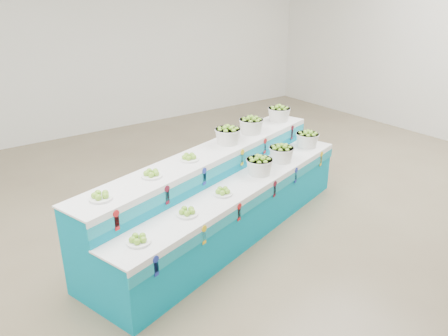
# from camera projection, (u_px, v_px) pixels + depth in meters

# --- Properties ---
(ground) EXTENTS (10.00, 10.00, 0.00)m
(ground) POSITION_uv_depth(u_px,v_px,m) (269.00, 217.00, 6.09)
(ground) COLOR brown
(ground) RESTS_ON ground
(back_wall) EXTENTS (10.00, 0.00, 10.00)m
(back_wall) POSITION_uv_depth(u_px,v_px,m) (108.00, 33.00, 9.05)
(back_wall) COLOR silver
(back_wall) RESTS_ON ground
(display_stand) EXTENTS (4.15, 2.13, 1.02)m
(display_stand) POSITION_uv_depth(u_px,v_px,m) (224.00, 195.00, 5.58)
(display_stand) COLOR #028EB4
(display_stand) RESTS_ON ground
(plate_lower_left) EXTENTS (0.29, 0.29, 0.09)m
(plate_lower_left) POSITION_uv_depth(u_px,v_px,m) (138.00, 239.00, 4.15)
(plate_lower_left) COLOR white
(plate_lower_left) RESTS_ON display_stand
(plate_lower_mid) EXTENTS (0.29, 0.29, 0.09)m
(plate_lower_mid) POSITION_uv_depth(u_px,v_px,m) (187.00, 211.00, 4.64)
(plate_lower_mid) COLOR white
(plate_lower_mid) RESTS_ON display_stand
(plate_lower_right) EXTENTS (0.29, 0.29, 0.09)m
(plate_lower_right) POSITION_uv_depth(u_px,v_px,m) (223.00, 191.00, 5.09)
(plate_lower_right) COLOR white
(plate_lower_right) RESTS_ON display_stand
(basket_lower_left) EXTENTS (0.42, 0.42, 0.24)m
(basket_lower_left) POSITION_uv_depth(u_px,v_px,m) (259.00, 165.00, 5.61)
(basket_lower_left) COLOR silver
(basket_lower_left) RESTS_ON display_stand
(basket_lower_mid) EXTENTS (0.42, 0.42, 0.24)m
(basket_lower_mid) POSITION_uv_depth(u_px,v_px,m) (281.00, 153.00, 6.00)
(basket_lower_mid) COLOR silver
(basket_lower_mid) RESTS_ON display_stand
(basket_lower_right) EXTENTS (0.42, 0.42, 0.24)m
(basket_lower_right) POSITION_uv_depth(u_px,v_px,m) (307.00, 139.00, 6.55)
(basket_lower_right) COLOR silver
(basket_lower_right) RESTS_ON display_stand
(plate_upper_left) EXTENTS (0.29, 0.29, 0.09)m
(plate_upper_left) POSITION_uv_depth(u_px,v_px,m) (100.00, 195.00, 4.31)
(plate_upper_left) COLOR white
(plate_upper_left) RESTS_ON display_stand
(plate_upper_mid) EXTENTS (0.29, 0.29, 0.09)m
(plate_upper_mid) POSITION_uv_depth(u_px,v_px,m) (152.00, 173.00, 4.81)
(plate_upper_mid) COLOR white
(plate_upper_mid) RESTS_ON display_stand
(plate_upper_right) EXTENTS (0.29, 0.29, 0.09)m
(plate_upper_right) POSITION_uv_depth(u_px,v_px,m) (189.00, 157.00, 5.25)
(plate_upper_right) COLOR white
(plate_upper_right) RESTS_ON display_stand
(basket_upper_left) EXTENTS (0.42, 0.42, 0.24)m
(basket_upper_left) POSITION_uv_depth(u_px,v_px,m) (228.00, 135.00, 5.77)
(basket_upper_left) COLOR silver
(basket_upper_left) RESTS_ON display_stand
(basket_upper_mid) EXTENTS (0.42, 0.42, 0.24)m
(basket_upper_mid) POSITION_uv_depth(u_px,v_px,m) (251.00, 125.00, 6.17)
(basket_upper_mid) COLOR silver
(basket_upper_mid) RESTS_ON display_stand
(basket_upper_right) EXTENTS (0.42, 0.42, 0.24)m
(basket_upper_right) POSITION_uv_depth(u_px,v_px,m) (279.00, 113.00, 6.71)
(basket_upper_right) COLOR silver
(basket_upper_right) RESTS_ON display_stand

